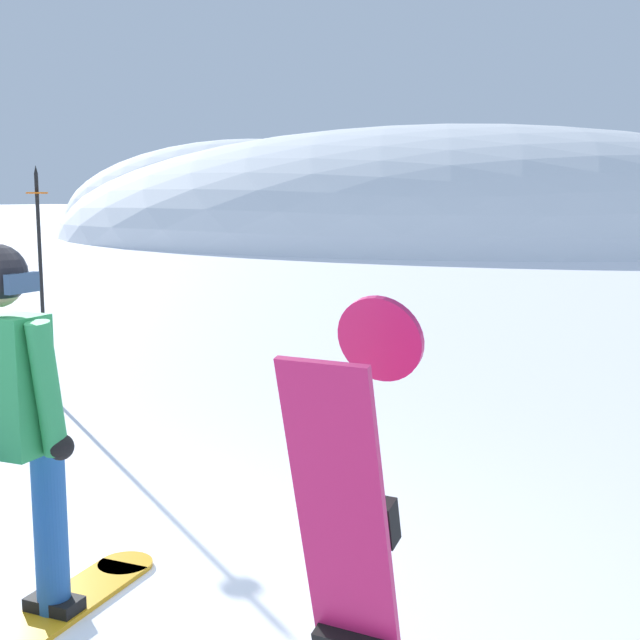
{
  "coord_description": "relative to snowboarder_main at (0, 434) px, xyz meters",
  "views": [
    {
      "loc": [
        2.84,
        -2.51,
        1.9
      ],
      "look_at": [
        0.05,
        2.87,
        1.0
      ],
      "focal_mm": 46.74,
      "sensor_mm": 36.0,
      "label": 1
    }
  ],
  "objects": [
    {
      "name": "spare_snowboard",
      "position": [
        1.74,
        -0.22,
        -0.1
      ],
      "size": [
        0.28,
        0.46,
        1.61
      ],
      "color": "#D11E5B",
      "rests_on": "ground"
    },
    {
      "name": "ridge_peak_main",
      "position": [
        -11.23,
        38.15,
        -0.92
      ],
      "size": [
        39.31,
        35.38,
        10.56
      ],
      "color": "white",
      "rests_on": "ground"
    },
    {
      "name": "ground_plane",
      "position": [
        -0.1,
        0.13,
        -0.92
      ],
      "size": [
        300.0,
        300.0,
        0.0
      ],
      "primitive_type": "plane",
      "color": "white"
    },
    {
      "name": "ridge_peak_far",
      "position": [
        -33.53,
        55.99,
        -0.92
      ],
      "size": [
        31.33,
        28.2,
        12.87
      ],
      "color": "white",
      "rests_on": "ground"
    },
    {
      "name": "snowboarder_main",
      "position": [
        0.0,
        0.0,
        0.0
      ],
      "size": [
        0.64,
        1.83,
        1.71
      ],
      "color": "orange",
      "rests_on": "ground"
    },
    {
      "name": "piste_marker_near",
      "position": [
        -3.3,
        3.46,
        0.32
      ],
      "size": [
        0.2,
        0.2,
        2.19
      ],
      "color": "black",
      "rests_on": "ground"
    }
  ]
}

